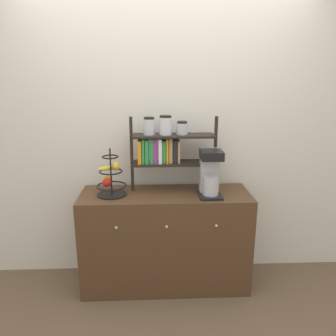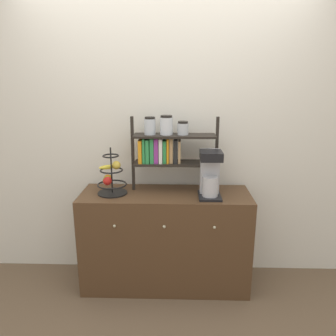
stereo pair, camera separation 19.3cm
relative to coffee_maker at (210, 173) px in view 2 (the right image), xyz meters
The scene contains 6 objects.
ground_plane 1.11m from the coffee_maker, 152.11° to the right, with size 12.00×12.00×0.00m, color brown.
wall_back 0.56m from the coffee_maker, 137.14° to the left, with size 7.00×0.05×2.60m, color silver.
sideboard 0.71m from the coffee_maker, behind, with size 1.41×0.50×0.84m.
coffee_maker is the anchor object (origin of this frame).
fruit_stand 0.81m from the coffee_maker, behind, with size 0.24×0.24×0.39m.
shelf_hutch 0.44m from the coffee_maker, 159.32° to the left, with size 0.72×0.20×0.63m.
Camera 2 is at (0.10, -2.32, 1.76)m, focal length 35.00 mm.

